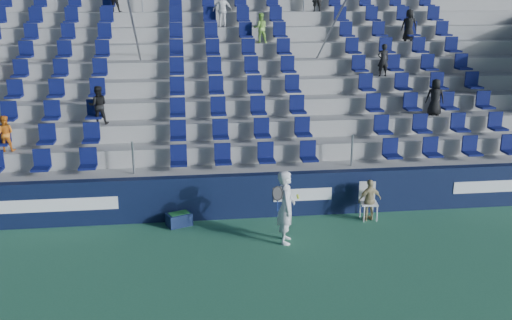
% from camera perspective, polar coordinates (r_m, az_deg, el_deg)
% --- Properties ---
extents(ground, '(70.00, 70.00, 0.00)m').
position_cam_1_polar(ground, '(12.79, 0.68, -10.90)').
color(ground, '#2F6F4E').
rests_on(ground, ground).
extents(sponsor_wall, '(24.00, 0.32, 1.20)m').
position_cam_1_polar(sponsor_wall, '(15.42, -0.89, -3.59)').
color(sponsor_wall, '#0E1633').
rests_on(sponsor_wall, ground).
extents(grandstand, '(24.00, 8.17, 6.63)m').
position_cam_1_polar(grandstand, '(19.92, -2.54, 5.53)').
color(grandstand, '#979792').
rests_on(grandstand, ground).
extents(tennis_player, '(0.69, 0.72, 1.82)m').
position_cam_1_polar(tennis_player, '(13.77, 3.02, -4.71)').
color(tennis_player, silver).
rests_on(tennis_player, ground).
extents(line_judge_chair, '(0.49, 0.51, 1.00)m').
position_cam_1_polar(line_judge_chair, '(15.64, 11.13, -3.74)').
color(line_judge_chair, white).
rests_on(line_judge_chair, ground).
extents(line_judge, '(0.71, 0.40, 1.14)m').
position_cam_1_polar(line_judge, '(15.50, 11.30, -3.94)').
color(line_judge, tan).
rests_on(line_judge, ground).
extents(ball_bin, '(0.73, 0.62, 0.35)m').
position_cam_1_polar(ball_bin, '(15.12, -7.70, -5.82)').
color(ball_bin, '#101C3E').
rests_on(ball_bin, ground).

